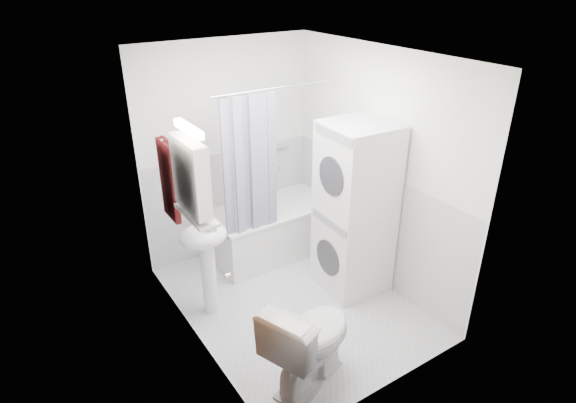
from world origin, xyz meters
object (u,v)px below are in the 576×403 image
washer_dryer (355,210)px  toilet (310,340)px  sink (205,249)px  bathtub (277,226)px

washer_dryer → toilet: (-1.13, -0.84, -0.47)m
sink → toilet: (0.30, -1.23, -0.30)m
bathtub → sink: bearing=-152.4°
washer_dryer → toilet: washer_dryer is taller
sink → washer_dryer: size_ratio=0.59×
bathtub → washer_dryer: 1.17m
sink → washer_dryer: washer_dryer is taller
toilet → washer_dryer: bearing=-74.4°
washer_dryer → toilet: size_ratio=2.11×
washer_dryer → sink: bearing=167.8°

